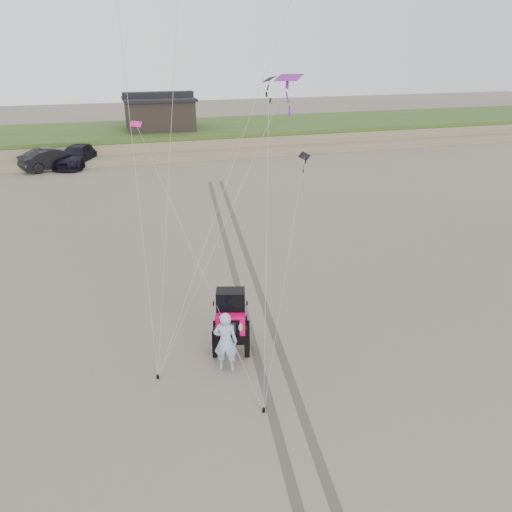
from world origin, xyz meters
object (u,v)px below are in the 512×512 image
object	(u,v)px
cabin	(159,112)
truck_c	(77,156)
truck_b	(54,158)
man	(226,342)
jeep	(231,329)

from	to	relation	value
cabin	truck_c	bearing A→B (deg)	-141.09
truck_b	man	distance (m)	30.29
truck_b	man	size ratio (longest dim) A/B	2.64
truck_b	man	bearing A→B (deg)	168.31
truck_b	man	world-z (taller)	man
cabin	truck_c	xyz separation A→B (m)	(-7.43, -6.00, -2.44)
cabin	man	size ratio (longest dim) A/B	3.32
jeep	man	world-z (taller)	man
cabin	truck_c	distance (m)	9.86
truck_c	jeep	distance (m)	29.88
man	truck_b	bearing A→B (deg)	-56.51
truck_b	truck_c	size ratio (longest dim) A/B	0.92
truck_b	truck_c	bearing A→B (deg)	-92.12
truck_b	truck_c	world-z (taller)	truck_b
jeep	man	distance (m)	0.92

